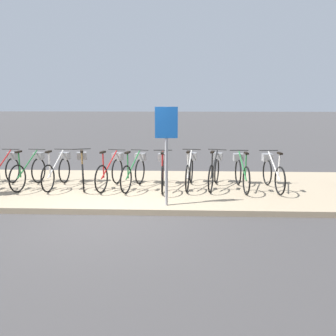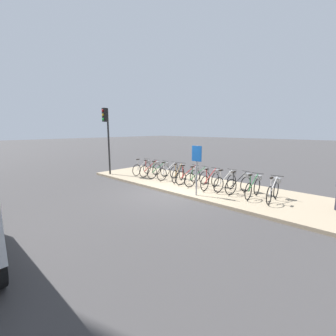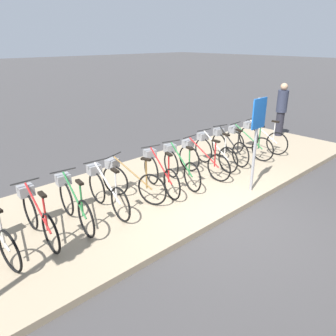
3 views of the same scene
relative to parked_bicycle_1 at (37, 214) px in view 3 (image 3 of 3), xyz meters
The scene contains 15 objects.
ground_plane 3.39m from the parked_bicycle_1, 29.74° to the right, with size 120.00×120.00×0.00m, color #423F3F.
sidewalk 2.95m from the parked_bicycle_1, ahead, with size 12.09×3.59×0.12m.
parked_bicycle_1 is the anchor object (origin of this frame).
parked_bicycle_2 0.64m from the parked_bicycle_1, ahead, with size 0.46×1.54×0.95m.
parked_bicycle_3 1.32m from the parked_bicycle_1, ahead, with size 0.46×1.54×0.95m.
parked_bicycle_4 1.92m from the parked_bicycle_1, ahead, with size 0.60×1.48×0.95m.
parked_bicycle_5 2.65m from the parked_bicycle_1, ahead, with size 0.52×1.51×0.95m.
parked_bicycle_6 3.22m from the parked_bicycle_1, ahead, with size 0.53×1.51×0.95m.
parked_bicycle_7 3.90m from the parked_bicycle_1, ahead, with size 0.46×1.54×0.95m.
parked_bicycle_8 4.57m from the parked_bicycle_1, ahead, with size 0.46×1.53×0.95m.
parked_bicycle_9 5.17m from the parked_bicycle_1, ahead, with size 0.55×1.50×0.95m.
parked_bicycle_10 5.80m from the parked_bicycle_1, ahead, with size 0.46×1.54×0.95m.
parked_bicycle_11 6.53m from the parked_bicycle_1, ahead, with size 0.46×1.54×0.95m.
pedestrian 8.48m from the parked_bicycle_1, ahead, with size 0.34×0.34×1.73m.
sign_post 4.38m from the parked_bicycle_1, 18.70° to the right, with size 0.44×0.07×1.97m.
Camera 3 is at (-4.53, -3.13, 3.15)m, focal length 35.00 mm.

